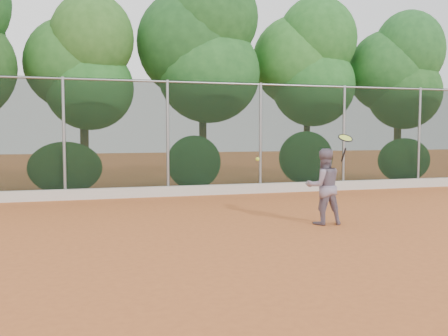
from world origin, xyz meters
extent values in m
plane|color=#BB5F2C|center=(0.00, 0.00, 0.00)|extent=(80.00, 80.00, 0.00)
cube|color=beige|center=(0.00, 6.82, 0.15)|extent=(24.00, 0.20, 0.30)
imported|color=slate|center=(2.27, 1.33, 0.79)|extent=(0.82, 0.67, 1.59)
cube|color=black|center=(0.00, 7.00, 1.75)|extent=(24.00, 0.01, 3.50)
cylinder|color=gray|center=(0.00, 7.00, 3.45)|extent=(24.00, 0.06, 0.06)
cylinder|color=gray|center=(-3.00, 7.00, 1.75)|extent=(0.09, 0.09, 3.50)
cylinder|color=gray|center=(0.00, 7.00, 1.75)|extent=(0.09, 0.09, 3.50)
cylinder|color=gray|center=(3.00, 7.00, 1.75)|extent=(0.09, 0.09, 3.50)
cylinder|color=gray|center=(6.00, 7.00, 1.75)|extent=(0.09, 0.09, 3.50)
cylinder|color=gray|center=(9.00, 7.00, 1.75)|extent=(0.09, 0.09, 3.50)
cylinder|color=#48311B|center=(-2.40, 9.30, 1.20)|extent=(0.28, 0.28, 2.40)
ellipsoid|color=#205D20|center=(-2.20, 9.20, 3.40)|extent=(2.90, 2.40, 2.80)
ellipsoid|color=#23571E|center=(-2.70, 9.50, 4.20)|extent=(3.20, 2.70, 3.10)
ellipsoid|color=#29591E|center=(-2.10, 9.00, 5.00)|extent=(2.70, 2.30, 2.90)
cylinder|color=#3C2917|center=(1.60, 9.00, 1.50)|extent=(0.26, 0.26, 3.00)
ellipsoid|color=#2F762D|center=(1.80, 8.90, 4.00)|extent=(3.60, 3.00, 3.50)
ellipsoid|color=#266325|center=(1.30, 9.20, 5.00)|extent=(3.90, 3.20, 3.80)
ellipsoid|color=#296827|center=(1.90, 8.80, 5.90)|extent=(3.20, 2.70, 3.30)
cylinder|color=#432C1A|center=(5.70, 9.20, 1.35)|extent=(0.24, 0.24, 2.70)
ellipsoid|color=#1F5C21|center=(5.90, 9.10, 3.70)|extent=(3.20, 2.70, 3.10)
ellipsoid|color=#256221|center=(5.40, 9.40, 4.60)|extent=(3.50, 2.90, 3.40)
ellipsoid|color=#1E591E|center=(6.00, 9.00, 5.40)|extent=(3.00, 2.50, 3.10)
cylinder|color=#48331B|center=(9.40, 8.80, 1.25)|extent=(0.28, 0.28, 2.50)
ellipsoid|color=#306E29|center=(9.60, 8.70, 3.50)|extent=(3.00, 2.50, 2.90)
ellipsoid|color=#2D722B|center=(9.10, 9.00, 4.30)|extent=(3.30, 2.80, 3.20)
ellipsoid|color=#2B712B|center=(9.70, 8.60, 5.10)|extent=(2.80, 2.40, 3.00)
ellipsoid|color=#2F5E24|center=(-3.00, 7.80, 0.85)|extent=(2.20, 1.16, 1.60)
ellipsoid|color=#286929|center=(1.00, 7.80, 0.95)|extent=(1.80, 1.04, 1.76)
ellipsoid|color=#286827|center=(5.00, 7.80, 1.05)|extent=(2.00, 1.10, 1.84)
ellipsoid|color=#296225|center=(9.00, 7.80, 0.90)|extent=(2.16, 1.12, 1.64)
cylinder|color=black|center=(2.68, 1.25, 1.46)|extent=(0.04, 0.18, 0.30)
torus|color=black|center=(2.68, 1.19, 1.81)|extent=(0.32, 0.29, 0.17)
cylinder|color=#CDE744|center=(2.68, 1.19, 1.81)|extent=(0.27, 0.24, 0.13)
sphere|color=#C5ED36|center=(0.61, 0.81, 1.42)|extent=(0.07, 0.07, 0.07)
camera|label=1|loc=(-2.67, -8.00, 1.91)|focal=40.00mm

